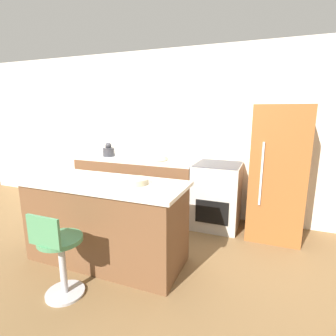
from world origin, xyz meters
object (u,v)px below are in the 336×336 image
at_px(mixing_bowl, 159,157).
at_px(oven_range, 217,195).
at_px(refrigerator, 277,173).
at_px(kettle, 109,151).
at_px(stool_chair, 59,255).

bearing_deg(mixing_bowl, oven_range, 1.71).
distance_m(refrigerator, kettle, 2.59).
bearing_deg(kettle, stool_chair, -68.49).
bearing_deg(kettle, refrigerator, 0.41).
bearing_deg(refrigerator, kettle, -179.59).
relative_size(kettle, mixing_bowl, 0.85).
bearing_deg(stool_chair, mixing_bowl, 86.81).
height_order(stool_chair, mixing_bowl, mixing_bowl).
bearing_deg(refrigerator, mixing_bowl, -179.36).
distance_m(oven_range, stool_chair, 2.28).
distance_m(kettle, mixing_bowl, 0.91).
xyz_separation_m(stool_chair, kettle, (-0.79, 2.01, 0.61)).
distance_m(oven_range, kettle, 1.89).
xyz_separation_m(refrigerator, stool_chair, (-1.79, -2.03, -0.46)).
bearing_deg(stool_chair, oven_range, 63.56).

